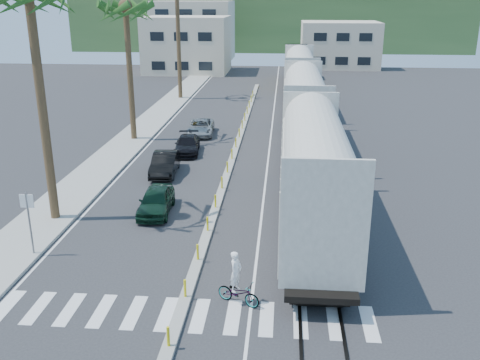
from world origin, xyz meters
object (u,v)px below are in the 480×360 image
at_px(car_lead, 156,201).
at_px(cyclist, 238,288).
at_px(street_sign, 29,215).
at_px(car_second, 165,164).

relative_size(car_lead, cyclist, 1.86).
distance_m(car_lead, cyclist, 9.83).
relative_size(street_sign, car_second, 0.69).
distance_m(street_sign, car_lead, 6.95).
height_order(car_lead, car_second, car_second).
xyz_separation_m(street_sign, cyclist, (9.30, -3.08, -1.31)).
bearing_deg(cyclist, street_sign, 95.86).
height_order(street_sign, car_second, street_sign).
height_order(street_sign, car_lead, street_sign).
bearing_deg(car_lead, street_sign, -131.06).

